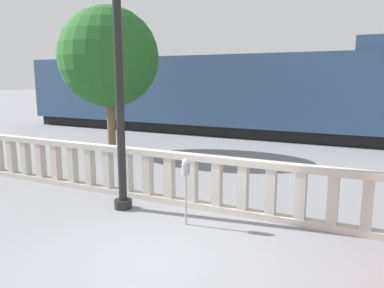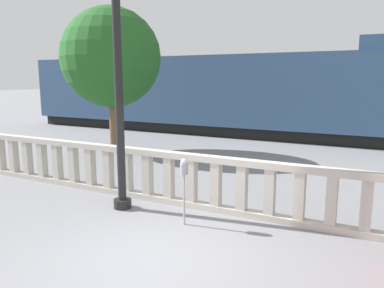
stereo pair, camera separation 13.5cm
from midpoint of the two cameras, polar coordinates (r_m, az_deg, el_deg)
name	(u,v)px [view 2 (the right image)]	position (r m, az deg, el deg)	size (l,w,h in m)	color
ground_plane	(152,260)	(6.31, -5.49, -17.23)	(160.00, 160.00, 0.00)	slate
balustrade	(216,184)	(8.18, 4.16, -6.12)	(15.36, 0.24, 1.23)	#BCB5A8
lamppost	(118,65)	(8.20, -10.75, 11.72)	(0.40, 0.40, 6.46)	black
parking_meter	(184,172)	(7.31, -0.70, -4.35)	(0.16, 0.16, 1.35)	#99999E
train_near	(204,93)	(19.85, 2.04, 7.70)	(21.15, 2.63, 4.59)	black
train_far	(318,89)	(32.41, 18.83, 7.97)	(26.64, 3.05, 4.49)	black
tree_right	(111,58)	(14.92, -11.97, 12.75)	(3.79, 3.79, 5.56)	brown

